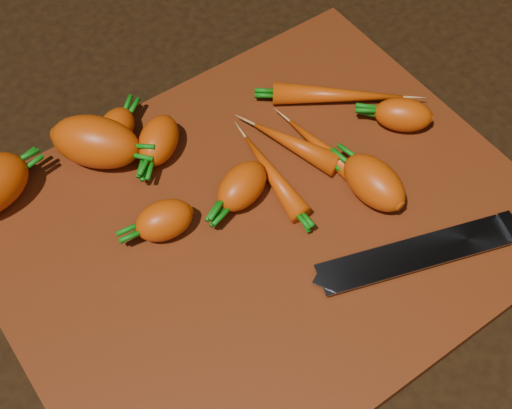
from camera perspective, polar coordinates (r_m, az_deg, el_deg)
ground at (r=0.70m, az=0.48°, el=-2.18°), size 2.00×2.00×0.01m
cutting_board at (r=0.69m, az=0.48°, el=-1.69°), size 0.50×0.40×0.01m
carrot_1 at (r=0.67m, az=-7.35°, el=-1.26°), size 0.06×0.05×0.04m
carrot_2 at (r=0.73m, az=-12.71°, el=4.91°), size 0.10×0.10×0.05m
carrot_3 at (r=0.69m, az=9.44°, el=1.75°), size 0.05×0.07×0.04m
carrot_4 at (r=0.72m, az=-7.81°, el=5.11°), size 0.07×0.07×0.04m
carrot_5 at (r=0.74m, az=-11.19°, el=5.95°), size 0.06×0.06×0.03m
carrot_6 at (r=0.76m, az=11.69°, el=7.05°), size 0.07×0.07×0.04m
carrot_7 at (r=0.70m, az=1.33°, el=2.38°), size 0.03×0.11×0.02m
carrot_8 at (r=0.77m, az=6.57°, el=8.69°), size 0.12×0.10×0.02m
carrot_9 at (r=0.72m, az=3.16°, el=4.80°), size 0.06×0.10×0.03m
carrot_10 at (r=0.68m, az=-1.13°, el=1.50°), size 0.07×0.06×0.04m
carrot_11 at (r=0.72m, az=5.70°, el=4.18°), size 0.03×0.11×0.02m
knife at (r=0.68m, az=13.89°, el=-3.49°), size 0.29×0.12×0.02m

